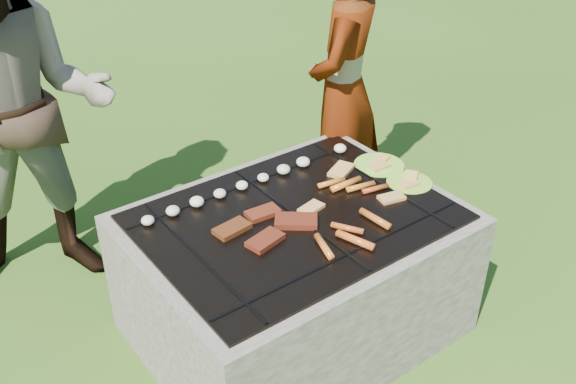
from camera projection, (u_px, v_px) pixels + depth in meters
The scene contains 10 objects.
lawn at pixel (295, 327), 2.92m from camera, with size 60.00×60.00×0.00m, color #254912.
fire_pit at pixel (295, 279), 2.77m from camera, with size 1.30×1.00×0.62m.
mushrooms at pixel (250, 182), 2.78m from camera, with size 1.06×0.06×0.04m.
pork_slabs at pixel (269, 225), 2.52m from camera, with size 0.40×0.26×0.02m.
sausages at pixel (352, 211), 2.60m from camera, with size 0.54×0.48×0.03m.
bread_on_grate at pixel (347, 186), 2.77m from camera, with size 0.44×0.41×0.02m.
plate_far at pixel (379, 165), 2.95m from camera, with size 0.29×0.29×0.03m.
plate_near at pixel (409, 183), 2.82m from camera, with size 0.24×0.24×0.03m.
cook at pixel (344, 91), 3.27m from camera, with size 0.56×0.37×1.54m, color #A19286.
bystander at pixel (18, 115), 2.77m from camera, with size 0.85×0.67×1.76m, color gray.
Camera 1 is at (-1.31, -1.70, 2.07)m, focal length 40.00 mm.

